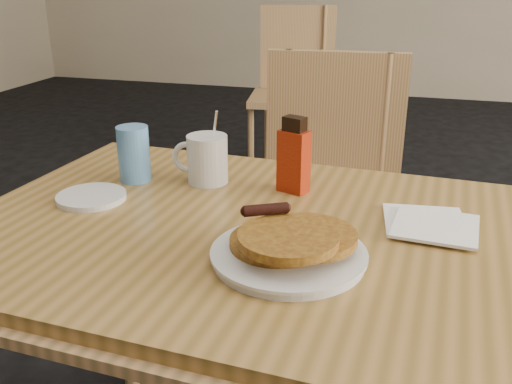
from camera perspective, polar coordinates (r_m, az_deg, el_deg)
main_table at (r=1.10m, az=1.30°, el=-5.60°), size 1.27×0.90×0.75m
chair_main_far at (r=1.81m, az=7.15°, el=1.06°), size 0.47×0.47×0.97m
chair_wall_extra at (r=3.52m, az=3.76°, el=11.50°), size 0.52×0.52×1.01m
pancake_plate at (r=0.95m, az=3.37°, el=-5.59°), size 0.26×0.26×0.08m
coffee_mug at (r=1.30m, az=-5.01°, el=3.38°), size 0.13×0.09×0.17m
syrup_bottle at (r=1.23m, az=3.80°, el=3.47°), size 0.07×0.06×0.17m
napkin_stack at (r=1.13m, az=17.02°, el=-3.08°), size 0.19×0.20×0.01m
blue_tumbler at (r=1.33m, az=-12.12°, el=3.75°), size 0.08×0.08×0.13m
side_saucer at (r=1.25m, az=-16.13°, el=-0.48°), size 0.17×0.17×0.01m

